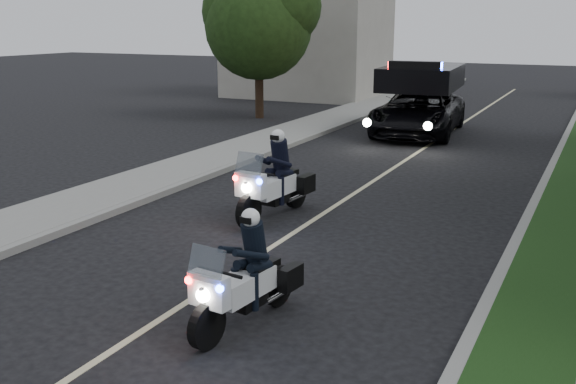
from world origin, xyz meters
name	(u,v)px	position (x,y,z in m)	size (l,w,h in m)	color
ground	(199,295)	(0.00, 0.00, 0.00)	(120.00, 120.00, 0.00)	black
curb_right	(545,181)	(4.10, 10.00, 0.07)	(0.20, 60.00, 0.15)	gray
grass_verge	(574,183)	(4.80, 10.00, 0.08)	(1.20, 60.00, 0.16)	#193814
curb_left	(267,154)	(-4.10, 10.00, 0.07)	(0.20, 60.00, 0.15)	gray
sidewalk_left	(236,150)	(-5.20, 10.00, 0.08)	(2.00, 60.00, 0.16)	gray
building_far	(308,32)	(-10.00, 26.00, 3.50)	(8.00, 6.00, 7.00)	#A8A396
lane_marking	(393,168)	(0.00, 10.00, 0.00)	(0.12, 50.00, 0.01)	#BFB78C
police_moto_left	(274,217)	(-0.86, 4.22, 0.00)	(0.78, 2.23, 1.90)	white
police_moto_right	(246,324)	(1.17, -0.57, 0.00)	(0.68, 1.95, 1.66)	silver
police_suv	(417,134)	(-0.96, 16.09, 0.00)	(2.79, 6.03, 2.93)	black
bicycle	(397,119)	(-2.78, 19.52, 0.00)	(0.55, 1.58, 0.83)	black
cyclist	(397,119)	(-2.78, 19.52, 0.00)	(0.56, 0.37, 1.55)	black
tree_left_near	(260,118)	(-8.28, 17.22, 0.00)	(4.54, 4.54, 7.56)	#244316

